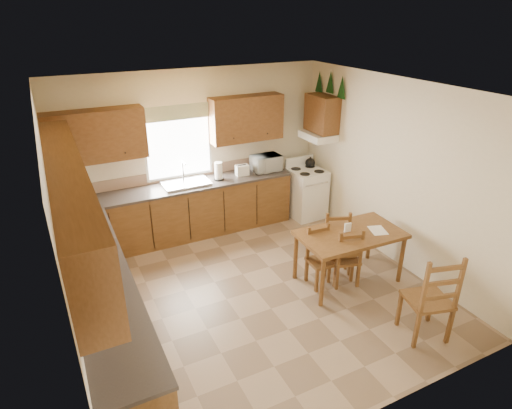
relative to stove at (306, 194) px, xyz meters
name	(u,v)px	position (x,y,z in m)	size (l,w,h in m)	color
floor	(256,290)	(-1.88, -1.69, -0.44)	(4.50, 4.50, 0.00)	#91765C
ceiling	(256,91)	(-1.88, -1.69, 2.26)	(4.50, 4.50, 0.00)	olive
wall_left	(61,241)	(-4.13, -1.69, 0.91)	(4.50, 4.50, 0.00)	beige
wall_right	(394,173)	(0.37, -1.69, 0.91)	(4.50, 4.50, 0.00)	beige
wall_back	(196,152)	(-1.88, 0.56, 0.91)	(4.50, 4.50, 0.00)	beige
wall_front	(379,302)	(-1.88, -3.94, 0.91)	(4.50, 4.50, 0.00)	beige
lower_cab_back	(184,212)	(-2.25, 0.26, 0.00)	(3.75, 0.60, 0.88)	brown
lower_cab_left	(107,312)	(-3.83, -1.84, 0.00)	(0.60, 3.60, 0.88)	brown
counter_back	(182,187)	(-2.25, 0.26, 0.46)	(3.75, 0.63, 0.04)	#3E3633
counter_left	(100,278)	(-3.83, -1.84, 0.46)	(0.63, 3.60, 0.04)	#3E3633
backsplash	(176,175)	(-2.25, 0.55, 0.57)	(3.75, 0.01, 0.18)	#8F7058
upper_cab_back_left	(96,136)	(-3.43, 0.39, 1.42)	(1.41, 0.33, 0.75)	brown
upper_cab_back_right	(246,118)	(-1.02, 0.39, 1.42)	(1.25, 0.33, 0.75)	brown
upper_cab_left	(71,199)	(-3.96, -1.84, 1.42)	(0.33, 3.60, 0.75)	brown
upper_cab_stove	(322,114)	(0.20, -0.04, 1.46)	(0.33, 0.62, 0.62)	brown
range_hood	(318,136)	(0.15, -0.04, 1.08)	(0.44, 0.62, 0.12)	white
window_frame	(178,143)	(-2.18, 0.53, 1.11)	(1.13, 0.02, 1.18)	white
window_pane	(178,143)	(-2.18, 0.52, 1.11)	(1.05, 0.01, 1.10)	white
window_valance	(176,113)	(-2.18, 0.50, 1.61)	(1.19, 0.01, 0.24)	#4E6B39
sink_basin	(186,183)	(-2.18, 0.26, 0.50)	(0.75, 0.45, 0.04)	silver
pine_decal_a	(342,87)	(0.33, -0.36, 1.94)	(0.22, 0.22, 0.36)	#123B13
pine_decal_b	(330,82)	(0.33, -0.04, 1.98)	(0.22, 0.22, 0.36)	#123B13
pine_decal_c	(319,82)	(0.33, 0.28, 1.94)	(0.22, 0.22, 0.36)	#123B13
stove	(306,194)	(0.00, 0.00, 0.00)	(0.59, 0.61, 0.87)	white
coffeemaker	(79,194)	(-3.81, 0.25, 0.63)	(0.18, 0.21, 0.30)	white
paper_towel	(219,171)	(-1.62, 0.23, 0.63)	(0.13, 0.13, 0.30)	white
toaster	(242,170)	(-1.18, 0.25, 0.57)	(0.22, 0.14, 0.18)	white
microwave	(266,163)	(-0.71, 0.26, 0.62)	(0.47, 0.33, 0.28)	white
dining_table	(348,257)	(-0.61, -2.03, -0.06)	(1.42, 0.81, 0.76)	brown
chair_near_left	(428,294)	(-0.50, -3.34, 0.13)	(0.47, 0.45, 1.13)	brown
chair_near_right	(345,255)	(-0.69, -2.06, 0.00)	(0.37, 0.35, 0.88)	brown
chair_far_left	(322,258)	(-1.00, -1.95, -0.01)	(0.36, 0.34, 0.85)	brown
chair_far_right	(339,248)	(-0.66, -1.89, 0.02)	(0.39, 0.37, 0.92)	brown
table_paper	(378,230)	(-0.23, -2.15, 0.32)	(0.21, 0.28, 0.00)	white
table_card	(348,227)	(-0.63, -1.99, 0.39)	(0.10, 0.02, 0.13)	white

